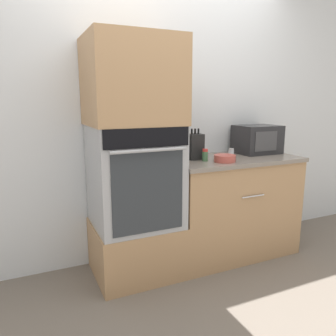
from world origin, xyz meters
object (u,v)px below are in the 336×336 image
at_px(microwave, 257,139).
at_px(condiment_jar_mid, 205,155).
at_px(condiment_jar_near, 231,153).
at_px(bowl, 225,158).
at_px(wall_oven, 135,176).
at_px(knife_block, 195,146).

relative_size(microwave, condiment_jar_mid, 3.89).
distance_m(condiment_jar_near, condiment_jar_mid, 0.31).
bearing_deg(bowl, condiment_jar_mid, 145.14).
height_order(wall_oven, condiment_jar_near, wall_oven).
height_order(microwave, condiment_jar_mid, microwave).
bearing_deg(bowl, microwave, 25.53).
relative_size(wall_oven, condiment_jar_mid, 7.73).
distance_m(microwave, bowl, 0.60).
bearing_deg(microwave, condiment_jar_near, -164.98).
distance_m(wall_oven, bowl, 0.76).
relative_size(microwave, bowl, 2.23).
bearing_deg(wall_oven, bowl, -11.76).
xyz_separation_m(microwave, condiment_jar_mid, (-0.67, -0.16, -0.08)).
xyz_separation_m(knife_block, bowl, (0.17, -0.21, -0.08)).
distance_m(knife_block, condiment_jar_near, 0.35).
relative_size(microwave, knife_block, 1.52).
height_order(microwave, condiment_jar_near, microwave).
height_order(microwave, bowl, microwave).
bearing_deg(wall_oven, microwave, 4.62).
distance_m(microwave, condiment_jar_mid, 0.69).
relative_size(knife_block, bowl, 1.47).
bearing_deg(condiment_jar_mid, bowl, -34.86).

